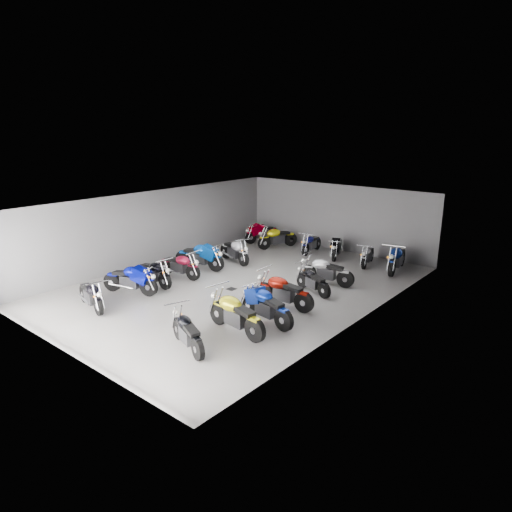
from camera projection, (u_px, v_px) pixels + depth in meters
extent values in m
plane|color=gray|center=(240.00, 286.00, 17.41)|extent=(14.00, 14.00, 0.00)
cube|color=slate|center=(336.00, 217.00, 22.14)|extent=(10.00, 0.10, 3.20)
cube|color=slate|center=(155.00, 227.00, 20.05)|extent=(0.10, 14.00, 3.20)
cube|color=slate|center=(362.00, 271.00, 13.89)|extent=(0.10, 14.00, 3.20)
cube|color=black|center=(240.00, 202.00, 16.53)|extent=(10.00, 14.00, 0.04)
cube|color=black|center=(231.00, 289.00, 17.04)|extent=(0.32, 0.32, 0.01)
cylinder|color=black|center=(99.00, 306.00, 14.60)|extent=(0.64, 0.27, 0.63)
cylinder|color=black|center=(85.00, 294.00, 15.69)|extent=(0.65, 0.28, 0.63)
cube|color=#2D2D30|center=(91.00, 297.00, 15.12)|extent=(0.69, 0.43, 0.39)
ellipsoid|color=black|center=(92.00, 290.00, 14.87)|extent=(0.74, 0.53, 0.35)
cube|color=black|center=(87.00, 286.00, 15.29)|extent=(0.65, 0.40, 0.18)
cylinder|color=black|center=(149.00, 287.00, 16.25)|extent=(0.69, 0.36, 0.69)
cylinder|color=black|center=(112.00, 282.00, 16.77)|extent=(0.70, 0.38, 0.69)
cube|color=#2D2D30|center=(130.00, 282.00, 16.48)|extent=(0.77, 0.54, 0.43)
ellipsoid|color=#050C8F|center=(135.00, 273.00, 16.31)|extent=(0.83, 0.65, 0.39)
cube|color=black|center=(121.00, 273.00, 16.51)|extent=(0.72, 0.50, 0.20)
cylinder|color=black|center=(165.00, 281.00, 16.92)|extent=(0.65, 0.15, 0.64)
cylinder|color=black|center=(142.00, 273.00, 17.85)|extent=(0.65, 0.17, 0.64)
cube|color=#2D2D30|center=(153.00, 275.00, 17.36)|extent=(0.66, 0.32, 0.40)
ellipsoid|color=black|center=(156.00, 268.00, 17.13)|extent=(0.70, 0.42, 0.36)
cube|color=black|center=(148.00, 266.00, 17.48)|extent=(0.62, 0.30, 0.18)
cylinder|color=black|center=(193.00, 273.00, 17.91)|extent=(0.65, 0.21, 0.64)
cylinder|color=black|center=(166.00, 267.00, 18.67)|extent=(0.66, 0.23, 0.64)
cube|color=#2D2D30|center=(179.00, 267.00, 18.27)|extent=(0.68, 0.38, 0.40)
ellipsoid|color=maroon|center=(183.00, 260.00, 18.06)|extent=(0.73, 0.48, 0.36)
cube|color=black|center=(173.00, 259.00, 18.36)|extent=(0.64, 0.35, 0.18)
cylinder|color=black|center=(216.00, 263.00, 19.03)|extent=(0.72, 0.33, 0.71)
cylinder|color=black|center=(183.00, 259.00, 19.67)|extent=(0.73, 0.35, 0.71)
cube|color=#2D2D30|center=(199.00, 258.00, 19.32)|extent=(0.79, 0.51, 0.44)
ellipsoid|color=#0849AE|center=(204.00, 251.00, 19.13)|extent=(0.85, 0.63, 0.40)
cube|color=black|center=(192.00, 250.00, 19.38)|extent=(0.74, 0.48, 0.20)
cylinder|color=black|center=(243.00, 259.00, 19.76)|extent=(0.68, 0.32, 0.67)
cylinder|color=black|center=(226.00, 251.00, 20.97)|extent=(0.69, 0.34, 0.67)
cube|color=#2D2D30|center=(234.00, 252.00, 20.33)|extent=(0.74, 0.49, 0.42)
ellipsoid|color=silver|center=(237.00, 246.00, 20.06)|extent=(0.80, 0.60, 0.38)
cube|color=black|center=(230.00, 245.00, 20.52)|extent=(0.69, 0.46, 0.19)
cylinder|color=black|center=(179.00, 329.00, 12.97)|extent=(0.62, 0.33, 0.62)
cylinder|color=black|center=(198.00, 349.00, 11.80)|extent=(0.63, 0.35, 0.62)
cube|color=#2D2D30|center=(188.00, 335.00, 12.36)|extent=(0.69, 0.49, 0.39)
ellipsoid|color=black|center=(184.00, 322.00, 12.45)|extent=(0.75, 0.59, 0.35)
cube|color=black|center=(192.00, 330.00, 12.03)|extent=(0.65, 0.46, 0.18)
cylinder|color=black|center=(219.00, 313.00, 13.93)|extent=(0.74, 0.24, 0.72)
cylinder|color=black|center=(255.00, 330.00, 12.78)|extent=(0.74, 0.26, 0.72)
cube|color=#2D2D30|center=(236.00, 318.00, 13.33)|extent=(0.77, 0.43, 0.45)
ellipsoid|color=gold|center=(230.00, 304.00, 13.40)|extent=(0.82, 0.54, 0.41)
cube|color=black|center=(244.00, 311.00, 12.99)|extent=(0.72, 0.40, 0.21)
cylinder|color=black|center=(250.00, 305.00, 14.62)|extent=(0.71, 0.25, 0.69)
cylinder|color=black|center=(284.00, 320.00, 13.48)|extent=(0.71, 0.27, 0.69)
cube|color=#2D2D30|center=(266.00, 309.00, 14.02)|extent=(0.75, 0.43, 0.43)
ellipsoid|color=navy|center=(261.00, 296.00, 14.10)|extent=(0.80, 0.55, 0.39)
cube|color=black|center=(274.00, 303.00, 13.68)|extent=(0.70, 0.41, 0.20)
cylinder|color=black|center=(265.00, 292.00, 15.72)|extent=(0.70, 0.18, 0.69)
cylinder|color=black|center=(304.00, 302.00, 14.82)|extent=(0.70, 0.20, 0.69)
cube|color=#2D2D30|center=(284.00, 294.00, 15.24)|extent=(0.72, 0.36, 0.43)
ellipsoid|color=maroon|center=(278.00, 283.00, 15.28)|extent=(0.76, 0.47, 0.39)
cube|color=black|center=(293.00, 288.00, 14.96)|extent=(0.67, 0.34, 0.20)
cylinder|color=black|center=(302.00, 280.00, 17.13)|extent=(0.58, 0.29, 0.57)
cylinder|color=black|center=(324.00, 290.00, 16.08)|extent=(0.58, 0.31, 0.57)
cube|color=#2D2D30|center=(313.00, 283.00, 16.58)|extent=(0.63, 0.44, 0.36)
ellipsoid|color=black|center=(310.00, 274.00, 16.66)|extent=(0.69, 0.53, 0.32)
cube|color=black|center=(318.00, 279.00, 16.28)|extent=(0.59, 0.41, 0.16)
cylinder|color=black|center=(308.00, 273.00, 17.82)|extent=(0.68, 0.26, 0.67)
cylinder|color=black|center=(345.00, 279.00, 17.12)|extent=(0.68, 0.28, 0.67)
cube|color=#2D2D30|center=(326.00, 273.00, 17.44)|extent=(0.72, 0.44, 0.42)
ellipsoid|color=silver|center=(321.00, 264.00, 17.45)|extent=(0.78, 0.55, 0.37)
cube|color=black|center=(335.00, 267.00, 17.21)|extent=(0.68, 0.41, 0.19)
cylinder|color=black|center=(251.00, 238.00, 23.54)|extent=(0.29, 0.67, 0.65)
cylinder|color=black|center=(273.00, 234.00, 24.37)|extent=(0.31, 0.67, 0.65)
cube|color=#2D2D30|center=(262.00, 234.00, 23.93)|extent=(0.46, 0.72, 0.41)
ellipsoid|color=#980018|center=(259.00, 228.00, 23.71)|extent=(0.57, 0.77, 0.37)
cube|color=black|center=(267.00, 228.00, 24.03)|extent=(0.43, 0.67, 0.19)
cylinder|color=black|center=(264.00, 243.00, 22.41)|extent=(0.38, 0.68, 0.67)
cylinder|color=black|center=(291.00, 239.00, 23.10)|extent=(0.40, 0.68, 0.67)
cube|color=#2D2D30|center=(278.00, 239.00, 22.73)|extent=(0.55, 0.75, 0.42)
ellipsoid|color=yellow|center=(274.00, 233.00, 22.53)|extent=(0.66, 0.82, 0.38)
cube|color=black|center=(284.00, 233.00, 22.80)|extent=(0.51, 0.71, 0.19)
cylinder|color=black|center=(305.00, 250.00, 21.34)|extent=(0.21, 0.61, 0.60)
cylinder|color=black|center=(317.00, 244.00, 22.45)|extent=(0.23, 0.61, 0.60)
cube|color=#2D2D30|center=(311.00, 245.00, 21.87)|extent=(0.37, 0.64, 0.37)
ellipsoid|color=navy|center=(310.00, 240.00, 21.62)|extent=(0.46, 0.68, 0.33)
cube|color=black|center=(314.00, 238.00, 22.04)|extent=(0.34, 0.60, 0.17)
cylinder|color=black|center=(334.00, 255.00, 20.45)|extent=(0.35, 0.64, 0.63)
cylinder|color=black|center=(339.00, 247.00, 21.76)|extent=(0.37, 0.64, 0.63)
cube|color=#2D2D30|center=(337.00, 249.00, 21.08)|extent=(0.51, 0.71, 0.40)
ellipsoid|color=black|center=(336.00, 243.00, 20.79)|extent=(0.62, 0.77, 0.36)
cube|color=black|center=(338.00, 241.00, 21.29)|extent=(0.48, 0.66, 0.18)
cylinder|color=black|center=(364.00, 263.00, 19.36)|extent=(0.25, 0.59, 0.58)
cylinder|color=black|center=(371.00, 255.00, 20.49)|extent=(0.27, 0.59, 0.58)
cube|color=#2D2D30|center=(368.00, 257.00, 19.90)|extent=(0.40, 0.63, 0.36)
ellipsoid|color=#ABACB2|center=(367.00, 251.00, 19.65)|extent=(0.50, 0.68, 0.32)
cube|color=black|center=(370.00, 250.00, 20.08)|extent=(0.38, 0.59, 0.16)
cylinder|color=black|center=(392.00, 268.00, 18.39)|extent=(0.27, 0.74, 0.73)
cylinder|color=black|center=(401.00, 258.00, 19.76)|extent=(0.29, 0.74, 0.73)
cube|color=#2D2D30|center=(397.00, 260.00, 19.04)|extent=(0.46, 0.78, 0.45)
ellipsoid|color=navy|center=(396.00, 253.00, 18.74)|extent=(0.58, 0.84, 0.41)
cube|color=black|center=(400.00, 251.00, 19.26)|extent=(0.43, 0.73, 0.21)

